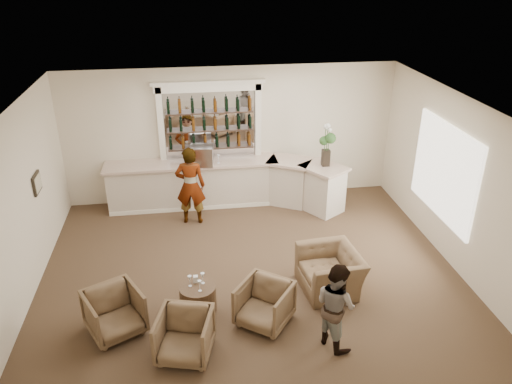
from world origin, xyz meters
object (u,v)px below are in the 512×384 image
bar_counter (227,184)px  cocktail_table (198,298)px  armchair_right (264,304)px  espresso_machine (202,155)px  armchair_center (184,336)px  armchair_left (115,312)px  guest (336,305)px  armchair_far (330,271)px  sommelier (190,186)px  flower_vase (327,142)px

bar_counter → cocktail_table: (-0.89, -3.96, -0.32)m
armchair_right → espresso_machine: espresso_machine is taller
cocktail_table → armchair_center: (-0.24, -1.05, 0.13)m
bar_counter → armchair_left: (-2.24, -4.31, -0.19)m
guest → armchair_far: bearing=-39.2°
sommelier → cocktail_table: bearing=97.6°
bar_counter → armchair_far: size_ratio=4.93×
armchair_left → espresso_machine: (1.65, 4.24, 0.98)m
guest → espresso_machine: 5.35m
guest → armchair_left: (-3.45, 0.76, -0.35)m
armchair_left → espresso_machine: 4.66m
armchair_right → flower_vase: bearing=98.7°
flower_vase → armchair_far: bearing=-103.0°
armchair_center → armchair_right: 1.44m
armchair_right → armchair_far: bearing=66.4°
guest → armchair_far: (0.34, 1.40, -0.36)m
sommelier → armchair_right: sommelier is taller
bar_counter → armchair_left: 4.86m
cocktail_table → armchair_far: 2.45m
cocktail_table → flower_vase: 4.87m
armchair_right → espresso_machine: size_ratio=1.58×
cocktail_table → armchair_left: 1.40m
armchair_center → armchair_far: (2.67, 1.34, 0.00)m
cocktail_table → armchair_right: 1.19m
armchair_right → cocktail_table: bearing=-167.0°
espresso_machine → flower_vase: flower_vase is taller
cocktail_table → armchair_far: (2.43, 0.29, 0.13)m
flower_vase → armchair_left: bearing=-140.1°
armchair_left → armchair_center: (1.11, -0.70, -0.01)m
guest → armchair_center: guest is taller
armchair_center → bar_counter: bearing=92.3°
sommelier → guest: 4.82m
bar_counter → armchair_far: 3.99m
sommelier → armchair_center: bearing=94.4°
armchair_left → cocktail_table: bearing=-13.0°
bar_counter → espresso_machine: size_ratio=10.93×
espresso_machine → sommelier: bearing=-108.0°
bar_counter → guest: 5.21m
bar_counter → armchair_far: bar_counter is taller
bar_counter → armchair_left: size_ratio=6.73×
sommelier → armchair_right: 3.90m
armchair_left → sommelier: bearing=42.0°
cocktail_table → guest: guest is taller
armchair_left → armchair_far: armchair_left is taller
guest → bar_counter: bearing=-12.3°
cocktail_table → armchair_right: size_ratio=0.76×
espresso_machine → flower_vase: (2.85, -0.48, 0.35)m
armchair_left → armchair_far: (3.78, 0.64, -0.01)m
armchair_left → armchair_right: bearing=-30.3°
guest → espresso_machine: bearing=-5.9°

